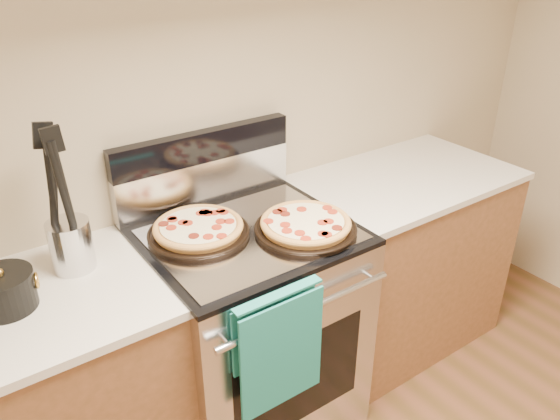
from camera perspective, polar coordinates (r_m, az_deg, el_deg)
wall_back at (r=2.14m, az=-8.90°, el=11.69°), size 4.00×0.00×4.00m
range_body at (r=2.29m, az=-3.15°, el=-12.51°), size 0.76×0.68×0.90m
oven_window at (r=2.09m, az=2.01°, el=-17.38°), size 0.56×0.01×0.40m
cooktop at (r=2.03m, az=-3.48°, el=-2.52°), size 0.76×0.68×0.02m
backsplash_lower at (r=2.22m, az=-7.80°, el=3.02°), size 0.76×0.06×0.18m
backsplash_upper at (r=2.17m, az=-8.05°, el=6.63°), size 0.76×0.06×0.12m
oven_handle at (r=1.83m, az=2.95°, el=-10.34°), size 0.70×0.03×0.03m
dish_towel at (r=1.84m, az=-0.17°, el=-14.13°), size 0.32×0.05×0.42m
foil_sheet at (r=2.00m, az=-3.03°, el=-2.55°), size 0.70×0.55×0.01m
cabinet_right at (r=2.78m, az=12.07°, el=-5.34°), size 1.00×0.62×0.88m
countertop_right at (r=2.57m, az=13.06°, el=3.22°), size 1.02×0.64×0.03m
pepperoni_pizza_back at (r=1.99m, az=-8.51°, el=-2.01°), size 0.46×0.46×0.05m
pepperoni_pizza_front at (r=2.00m, az=2.70°, el=-1.60°), size 0.43×0.43×0.05m
utensil_crock at (r=1.92m, az=-20.98°, el=-3.46°), size 0.16×0.16×0.17m
saucepan at (r=1.82m, az=-26.83°, el=-7.72°), size 0.21×0.21×0.11m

